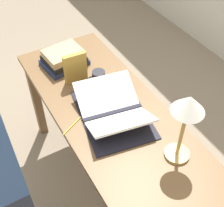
% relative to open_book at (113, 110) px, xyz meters
% --- Properties ---
extents(ground_plane, '(12.00, 12.00, 0.00)m').
position_rel_open_book_xyz_m(ground_plane, '(-0.02, -0.00, -0.80)').
color(ground_plane, gray).
extents(reading_desk, '(1.56, 0.59, 0.77)m').
position_rel_open_book_xyz_m(reading_desk, '(-0.02, -0.00, -0.15)').
color(reading_desk, brown).
rests_on(reading_desk, ground_plane).
extents(open_book, '(0.56, 0.44, 0.11)m').
position_rel_open_book_xyz_m(open_book, '(0.00, 0.00, 0.00)').
color(open_book, black).
rests_on(open_book, reading_desk).
extents(book_stack_tall, '(0.25, 0.30, 0.11)m').
position_rel_open_book_xyz_m(book_stack_tall, '(-0.55, -0.05, 0.02)').
color(book_stack_tall, '#1E284C').
rests_on(book_stack_tall, reading_desk).
extents(book_standing_upright, '(0.04, 0.14, 0.20)m').
position_rel_open_book_xyz_m(book_standing_upright, '(-0.37, -0.05, 0.07)').
color(book_standing_upright, '#BC8933').
rests_on(book_standing_upright, reading_desk).
extents(reading_lamp, '(0.15, 0.15, 0.40)m').
position_rel_open_book_xyz_m(reading_lamp, '(0.40, 0.14, 0.28)').
color(reading_lamp, tan).
rests_on(reading_lamp, reading_desk).
extents(coffee_mug, '(0.08, 0.11, 0.09)m').
position_rel_open_book_xyz_m(coffee_mug, '(-0.27, 0.06, 0.01)').
color(coffee_mug, '#28282D').
rests_on(coffee_mug, reading_desk).
extents(pencil, '(0.08, 0.14, 0.01)m').
position_rel_open_book_xyz_m(pencil, '(-0.04, -0.23, -0.03)').
color(pencil, gold).
rests_on(pencil, reading_desk).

